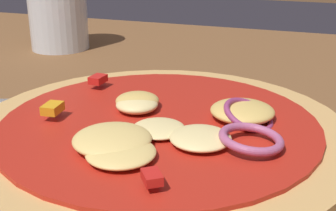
{
  "coord_description": "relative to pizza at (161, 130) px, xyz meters",
  "views": [
    {
      "loc": [
        0.14,
        -0.31,
        0.18
      ],
      "look_at": [
        0.04,
        -0.01,
        0.05
      ],
      "focal_mm": 47.97,
      "sensor_mm": 36.0,
      "label": 1
    }
  ],
  "objects": [
    {
      "name": "pizza",
      "position": [
        0.0,
        0.0,
        0.0
      ],
      "size": [
        0.29,
        0.29,
        0.03
      ],
      "color": "tan",
      "rests_on": "dining_table"
    },
    {
      "name": "beer_glass",
      "position": [
        -0.23,
        0.23,
        0.04
      ],
      "size": [
        0.08,
        0.08,
        0.11
      ],
      "color": "silver",
      "rests_on": "dining_table"
    },
    {
      "name": "dining_table",
      "position": [
        -0.04,
        0.03,
        -0.02
      ],
      "size": [
        1.46,
        0.83,
        0.03
      ],
      "color": "brown",
      "rests_on": "ground"
    }
  ]
}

